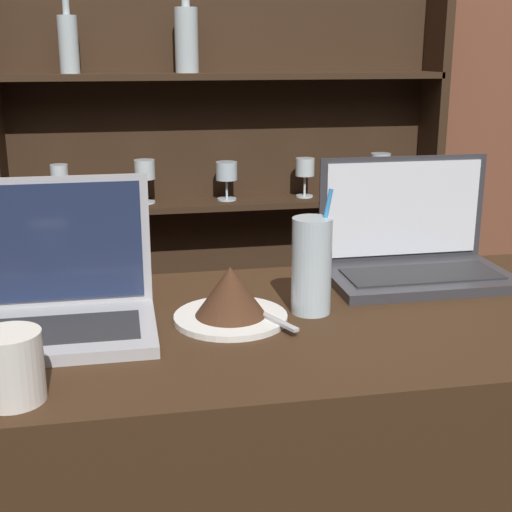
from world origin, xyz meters
The scene contains 7 objects.
back_wall centered at (0.00, 1.68, 1.35)m, with size 7.00×0.06×2.70m.
back_shelf centered at (0.09, 1.60, 0.87)m, with size 1.47×0.18×1.66m.
laptop_near centered at (-0.38, 0.30, 1.04)m, with size 0.33×0.21×0.23m.
laptop_far centered at (0.28, 0.45, 1.04)m, with size 0.34×0.20×0.22m.
cake_plate centered at (-0.09, 0.29, 1.03)m, with size 0.18×0.18×0.09m.
water_glass centered at (0.04, 0.30, 1.07)m, with size 0.07×0.07×0.21m.
coffee_cup centered at (-0.40, 0.07, 1.04)m, with size 0.08×0.08×0.09m.
Camera 1 is at (-0.25, -0.77, 1.41)m, focal length 50.00 mm.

